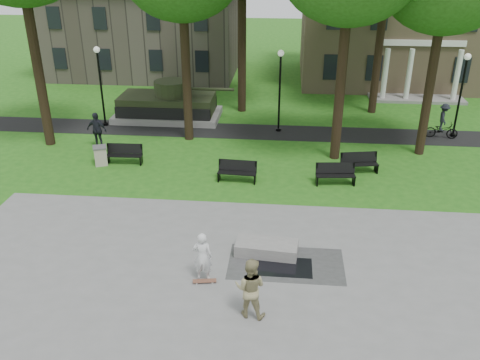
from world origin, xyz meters
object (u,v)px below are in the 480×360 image
Objects in this scene: concrete_block at (267,248)px; trash_bin at (101,155)px; cyclist at (442,124)px; skateboarder at (202,257)px; park_bench_0 at (125,153)px; friend_watching at (250,288)px.

trash_bin reaches higher than concrete_block.
skateboarder is at bearing 149.39° from cyclist.
concrete_block is 10.62m from park_bench_0.
concrete_block is 2.29× the size of trash_bin.
skateboarder is 10.74m from park_bench_0.
cyclist reaches higher than concrete_block.
skateboarder is 18.37m from cyclist.
park_bench_0 is (-5.47, 9.24, -0.37)m from skateboarder.
trash_bin is at bearing -54.75° from skateboarder.
concrete_block is 1.21× the size of park_bench_0.
skateboarder reaches higher than concrete_block.
park_bench_0 is at bearing -60.56° from skateboarder.
cyclist is (11.34, 14.46, -0.07)m from skateboarder.
park_bench_0 is (-7.49, 7.53, 0.28)m from concrete_block.
concrete_block is at bearing -140.88° from skateboarder.
friend_watching is at bearing -95.89° from concrete_block.
cyclist reaches higher than skateboarder.
friend_watching is 1.08× the size of park_bench_0.
friend_watching reaches higher than trash_bin.
cyclist is 1.10× the size of park_bench_0.
park_bench_0 is at bearing 134.87° from concrete_block.
skateboarder is at bearing -34.59° from friend_watching.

